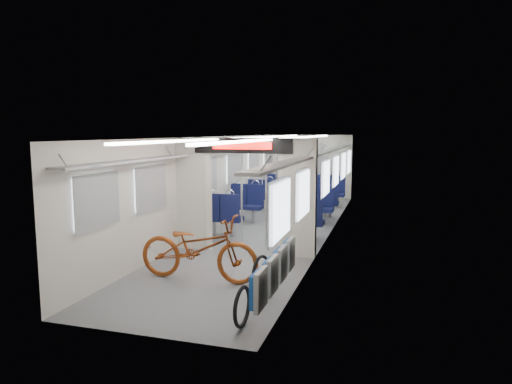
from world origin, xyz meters
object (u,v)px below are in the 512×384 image
Objects in this scene: seat_bay_near_left at (235,206)px; seat_bay_far_left at (270,190)px; bike_hoop_c at (261,272)px; flip_bench at (276,269)px; seat_bay_far_right at (326,193)px; bike_hoop_b at (262,285)px; stanchion_far_left at (276,177)px; stanchion_far_right at (301,177)px; bike_hoop_a at (242,309)px; stanchion_near_right at (266,193)px; bicycle at (198,248)px; stanchion_near_left at (242,191)px; seat_bay_near_right at (310,209)px.

seat_bay_near_left reaches higher than seat_bay_far_left.
flip_bench is at bearing -62.80° from bike_hoop_c.
flip_bench is 0.94× the size of seat_bay_far_right.
bike_hoop_b is 8.35m from seat_bay_far_left.
bike_hoop_c is 5.96m from stanchion_far_left.
stanchion_far_right is (0.67, 0.19, 0.00)m from stanchion_far_left.
bike_hoop_a is at bearing -112.28° from flip_bench.
bike_hoop_b is 0.22× the size of stanchion_far_left.
stanchion_near_right reaches higher than seat_bay_far_right.
seat_bay_near_left is 0.93× the size of stanchion_far_right.
bike_hoop_a is 0.26× the size of seat_bay_far_left.
bicycle is 1.40m from bike_hoop_b.
stanchion_far_left is at bearing 100.30° from stanchion_near_right.
seat_bay_far_right is (0.05, 7.03, 0.34)m from bike_hoop_c.
stanchion_near_left reaches higher than bicycle.
bicycle is at bearing -104.77° from seat_bay_near_right.
seat_bay_far_left is at bearing 105.22° from flip_bench.
bicycle is at bearing -87.17° from stanchion_near_left.
stanchion_near_left is (-1.38, 4.17, 0.91)m from bike_hoop_a.
stanchion_near_left reaches higher than seat_bay_far_right.
seat_bay_near_left is at bearing 128.52° from stanchion_near_right.
bicycle is 2.59m from stanchion_near_right.
stanchion_near_right is at bearing -76.28° from seat_bay_far_left.
stanchion_far_right is (0.07, 3.52, 0.00)m from stanchion_near_right.
bike_hoop_b is 0.22× the size of stanchion_far_right.
seat_bay_near_right reaches higher than bicycle.
bike_hoop_b is 0.22× the size of stanchion_near_left.
seat_bay_near_left is 1.63m from stanchion_near_left.
bicycle reaches higher than seat_bay_far_left.
stanchion_near_right is (-0.79, 3.99, 0.91)m from bike_hoop_a.
stanchion_far_right is (-0.71, 6.55, 0.93)m from bike_hoop_b.
stanchion_near_right is 1.00× the size of stanchion_far_left.
seat_bay_near_right reaches higher than seat_bay_near_left.
stanchion_near_right is (0.47, 2.47, 0.61)m from bicycle.
seat_bay_near_left is 3.51m from seat_bay_far_left.
stanchion_far_left is 1.00× the size of stanchion_far_right.
stanchion_far_left is at bearing 90.13° from stanchion_near_left.
seat_bay_near_left is 0.97× the size of seat_bay_near_right.
bike_hoop_b is at bearing 132.02° from flip_bench.
stanchion_near_right is at bearing -79.70° from stanchion_far_left.
seat_bay_far_left is 0.87× the size of stanchion_near_left.
bicycle is 1.75m from flip_bench.
stanchion_near_left is at bearing -128.94° from seat_bay_near_right.
stanchion_far_left reaches higher than bike_hoop_b.
bike_hoop_a is (-0.27, -0.65, -0.34)m from flip_bench.
stanchion_near_right reaches higher than seat_bay_near_left.
bicycle reaches higher than bike_hoop_c.
bicycle is at bearing -79.17° from seat_bay_near_left.
bike_hoop_c is 7.72m from seat_bay_far_left.
stanchion_far_right is (1.31, -1.55, 0.62)m from seat_bay_far_left.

